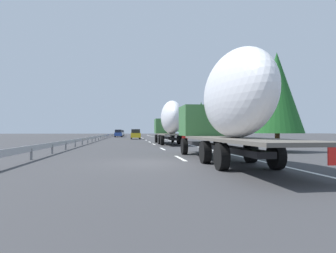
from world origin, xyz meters
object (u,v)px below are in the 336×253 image
Objects in this scene: truck_trailing at (227,105)px; road_sign at (172,128)px; car_white_van at (120,133)px; car_blue_sedan at (118,133)px; truck_lead at (170,121)px; car_yellow_coupe at (136,134)px; car_silver_hatch at (121,133)px.

truck_trailing reaches higher than road_sign.
car_white_van is 1.44× the size of road_sign.
truck_lead is at bearing -169.79° from car_blue_sedan.
truck_trailing is 60.50m from car_blue_sedan.
truck_trailing is 2.96× the size of car_blue_sedan.
car_blue_sedan is 9.39m from car_white_van.
truck_trailing reaches higher than truck_lead.
car_silver_hatch is at bearing 4.79° from car_yellow_coupe.
car_silver_hatch is at bearing 4.78° from truck_trailing.
car_blue_sedan reaches higher than car_silver_hatch.
car_silver_hatch is 1.12× the size of car_yellow_coupe.
road_sign reaches higher than car_silver_hatch.
road_sign is (19.77, -3.10, -0.55)m from truck_lead.
car_blue_sedan is at bearing 26.57° from road_sign.
truck_lead is 68.12m from car_silver_hatch.
car_blue_sedan is at bearing 179.32° from car_white_van.
car_yellow_coupe is 6.91m from road_sign.
car_silver_hatch is at bearing 12.23° from road_sign.
truck_lead is 22.02m from car_yellow_coupe.
truck_lead is at bearing -171.01° from car_yellow_coupe.
truck_lead is 50.52m from car_white_van.
car_white_van is at bearing 8.19° from truck_lead.
truck_lead is at bearing -171.81° from car_white_van.
truck_lead is 0.91× the size of truck_trailing.
car_blue_sedan reaches higher than car_white_van.
truck_lead is at bearing -173.85° from car_silver_hatch.
truck_trailing is 87.48m from car_silver_hatch.
truck_trailing reaches higher than car_yellow_coupe.
car_silver_hatch is 1.06× the size of car_white_van.
car_blue_sedan reaches higher than car_yellow_coupe.
car_blue_sedan is 1.09× the size of car_white_van.
car_blue_sedan is 23.30m from road_sign.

